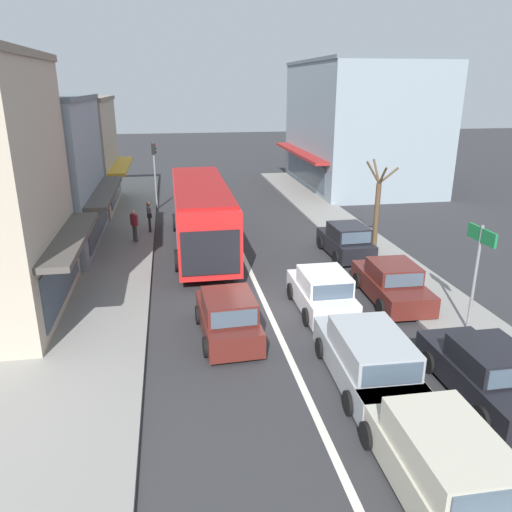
% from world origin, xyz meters
% --- Properties ---
extents(ground_plane, '(140.00, 140.00, 0.00)m').
position_xyz_m(ground_plane, '(0.00, 0.00, 0.00)').
color(ground_plane, '#2D2D30').
extents(lane_centre_line, '(0.20, 28.00, 0.01)m').
position_xyz_m(lane_centre_line, '(0.00, 4.00, 0.00)').
color(lane_centre_line, silver).
rests_on(lane_centre_line, ground).
extents(sidewalk_left, '(5.20, 44.00, 0.14)m').
position_xyz_m(sidewalk_left, '(-6.80, 6.00, 0.07)').
color(sidewalk_left, gray).
rests_on(sidewalk_left, ground).
extents(kerb_right, '(2.80, 44.00, 0.12)m').
position_xyz_m(kerb_right, '(6.20, 6.00, 0.06)').
color(kerb_right, gray).
rests_on(kerb_right, ground).
extents(shopfront_mid_block, '(7.78, 8.34, 7.18)m').
position_xyz_m(shopfront_mid_block, '(-10.18, 9.06, 3.58)').
color(shopfront_mid_block, '#84939E').
rests_on(shopfront_mid_block, ground).
extents(shopfront_far_end, '(7.99, 7.90, 6.95)m').
position_xyz_m(shopfront_far_end, '(-10.18, 17.33, 3.47)').
color(shopfront_far_end, '#B2A38E').
rests_on(shopfront_far_end, ground).
extents(building_right_far, '(9.71, 13.39, 9.39)m').
position_xyz_m(building_right_far, '(11.48, 21.85, 4.69)').
color(building_right_far, '#84939E').
rests_on(building_right_far, ground).
extents(city_bus, '(2.78, 10.87, 3.23)m').
position_xyz_m(city_bus, '(-1.81, 7.63, 1.88)').
color(city_bus, red).
rests_on(city_bus, ground).
extents(wagon_behind_bus_mid, '(2.05, 4.55, 1.58)m').
position_xyz_m(wagon_behind_bus_mid, '(1.73, -4.86, 0.75)').
color(wagon_behind_bus_mid, '#9EA3A8').
rests_on(wagon_behind_bus_mid, ground).
extents(wagon_queue_gap_filler, '(1.97, 4.52, 1.58)m').
position_xyz_m(wagon_queue_gap_filler, '(1.66, -8.74, 0.75)').
color(wagon_queue_gap_filler, '#B7B29E').
rests_on(wagon_queue_gap_filler, ground).
extents(hatchback_queue_far_back, '(1.94, 3.77, 1.54)m').
position_xyz_m(hatchback_queue_far_back, '(-1.63, -1.67, 0.71)').
color(hatchback_queue_far_back, '#561E19').
rests_on(hatchback_queue_far_back, ground).
extents(hatchback_adjacent_lane_lead, '(1.82, 3.70, 1.54)m').
position_xyz_m(hatchback_adjacent_lane_lead, '(1.87, -0.26, 0.71)').
color(hatchback_adjacent_lane_lead, silver).
rests_on(hatchback_adjacent_lane_lead, ground).
extents(parked_sedan_kerb_front, '(1.91, 4.21, 1.47)m').
position_xyz_m(parked_sedan_kerb_front, '(4.51, -5.93, 0.66)').
color(parked_sedan_kerb_front, black).
rests_on(parked_sedan_kerb_front, ground).
extents(parked_sedan_kerb_second, '(2.00, 4.25, 1.47)m').
position_xyz_m(parked_sedan_kerb_second, '(4.71, 0.24, 0.66)').
color(parked_sedan_kerb_second, '#561E19').
rests_on(parked_sedan_kerb_second, ground).
extents(parked_hatchback_kerb_third, '(1.89, 3.74, 1.54)m').
position_xyz_m(parked_hatchback_kerb_third, '(4.75, 5.40, 0.71)').
color(parked_hatchback_kerb_third, black).
rests_on(parked_hatchback_kerb_third, ground).
extents(traffic_light_downstreet, '(0.33, 0.24, 4.20)m').
position_xyz_m(traffic_light_downstreet, '(-4.13, 16.37, 2.85)').
color(traffic_light_downstreet, gray).
rests_on(traffic_light_downstreet, ground).
extents(directional_road_sign, '(0.10, 1.40, 3.60)m').
position_xyz_m(directional_road_sign, '(6.09, -2.63, 2.68)').
color(directional_road_sign, gray).
rests_on(directional_road_sign, ground).
extents(street_tree_right, '(1.59, 1.54, 4.40)m').
position_xyz_m(street_tree_right, '(6.23, 5.55, 2.09)').
color(street_tree_right, brown).
rests_on(street_tree_right, ground).
extents(pedestrian_with_handbag_near, '(0.27, 0.65, 1.63)m').
position_xyz_m(pedestrian_with_handbag_near, '(-4.42, 10.61, 1.07)').
color(pedestrian_with_handbag_near, '#333338').
rests_on(pedestrian_with_handbag_near, sidewalk_left).
extents(pedestrian_browsing_midblock, '(0.39, 0.48, 1.63)m').
position_xyz_m(pedestrian_browsing_midblock, '(-5.09, 8.92, 1.07)').
color(pedestrian_browsing_midblock, '#4C4742').
rests_on(pedestrian_browsing_midblock, sidewalk_left).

